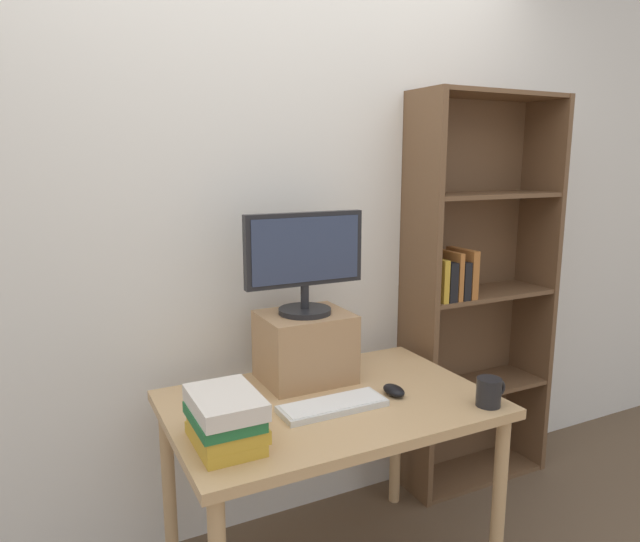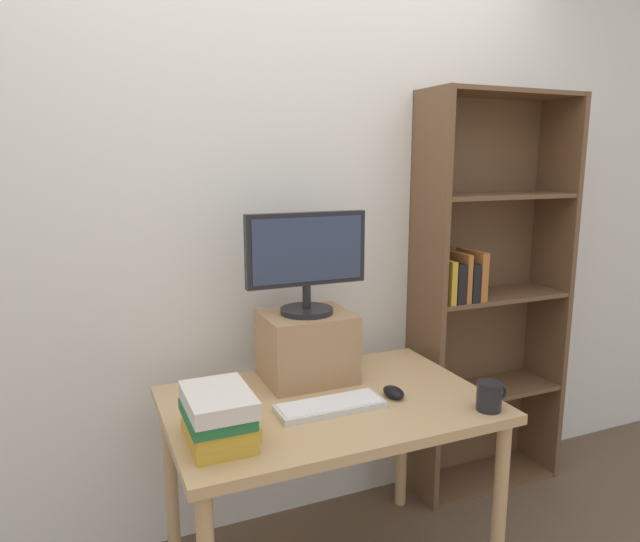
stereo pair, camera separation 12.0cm
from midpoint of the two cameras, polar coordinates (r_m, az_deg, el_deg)
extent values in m
cube|color=silver|center=(2.42, -6.24, 4.16)|extent=(7.00, 0.08, 2.60)
cube|color=tan|center=(2.10, -0.72, -13.21)|extent=(1.14, 0.76, 0.04)
cylinder|color=tan|center=(2.31, 15.90, -21.77)|extent=(0.05, 0.05, 0.70)
cylinder|color=tan|center=(2.42, -16.34, -20.16)|extent=(0.05, 0.05, 0.70)
cylinder|color=tan|center=(2.76, 6.32, -15.66)|extent=(0.05, 0.05, 0.70)
cube|color=brown|center=(2.62, 8.51, -3.27)|extent=(0.03, 0.28, 1.89)
cube|color=brown|center=(3.09, 19.66, -1.61)|extent=(0.03, 0.28, 1.89)
cube|color=brown|center=(2.94, 12.84, -1.86)|extent=(0.76, 0.01, 1.89)
cube|color=brown|center=(3.19, 13.70, -18.94)|extent=(0.70, 0.27, 0.02)
cube|color=brown|center=(2.98, 14.11, -11.05)|extent=(0.70, 0.27, 0.02)
cube|color=brown|center=(2.84, 14.56, -2.19)|extent=(0.70, 0.27, 0.02)
cube|color=brown|center=(2.78, 15.03, 7.34)|extent=(0.70, 0.27, 0.02)
cube|color=brown|center=(2.79, 15.51, 16.65)|extent=(0.70, 0.27, 0.02)
cube|color=gold|center=(2.61, 9.98, -0.78)|extent=(0.03, 0.20, 0.19)
cube|color=black|center=(2.64, 10.71, -0.85)|extent=(0.04, 0.20, 0.18)
cube|color=#AD662D|center=(2.66, 11.41, -0.34)|extent=(0.02, 0.20, 0.22)
cube|color=black|center=(2.68, 12.03, -0.74)|extent=(0.04, 0.20, 0.17)
cube|color=#AD662D|center=(2.71, 12.77, -0.15)|extent=(0.04, 0.20, 0.22)
cube|color=#A87F56|center=(2.23, -3.06, -7.58)|extent=(0.34, 0.28, 0.27)
cylinder|color=black|center=(2.19, -3.10, -4.01)|extent=(0.20, 0.20, 0.02)
cylinder|color=black|center=(2.18, -3.11, -2.59)|extent=(0.03, 0.03, 0.09)
cube|color=black|center=(2.14, -3.16, 2.20)|extent=(0.47, 0.04, 0.28)
cube|color=#2D3851|center=(2.12, -2.95, 2.12)|extent=(0.44, 0.00, 0.24)
cube|color=silver|center=(2.02, -0.47, -13.37)|extent=(0.38, 0.14, 0.02)
cube|color=white|center=(2.02, -0.47, -13.05)|extent=(0.36, 0.12, 0.00)
ellipsoid|color=black|center=(2.14, 5.77, -11.81)|extent=(0.06, 0.10, 0.04)
cube|color=gold|center=(1.83, -11.42, -16.11)|extent=(0.18, 0.26, 0.04)
cube|color=gold|center=(1.80, -11.19, -15.19)|extent=(0.19, 0.23, 0.04)
cube|color=#236B38|center=(1.79, -11.55, -14.09)|extent=(0.19, 0.25, 0.03)
cube|color=silver|center=(1.77, -11.44, -12.75)|extent=(0.19, 0.27, 0.05)
cylinder|color=black|center=(2.10, 14.93, -11.64)|extent=(0.09, 0.09, 0.10)
torus|color=black|center=(2.12, 15.83, -11.26)|extent=(0.06, 0.01, 0.06)
camera|label=1|loc=(0.06, -91.69, -0.33)|focal=32.00mm
camera|label=2|loc=(0.06, 88.31, 0.33)|focal=32.00mm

